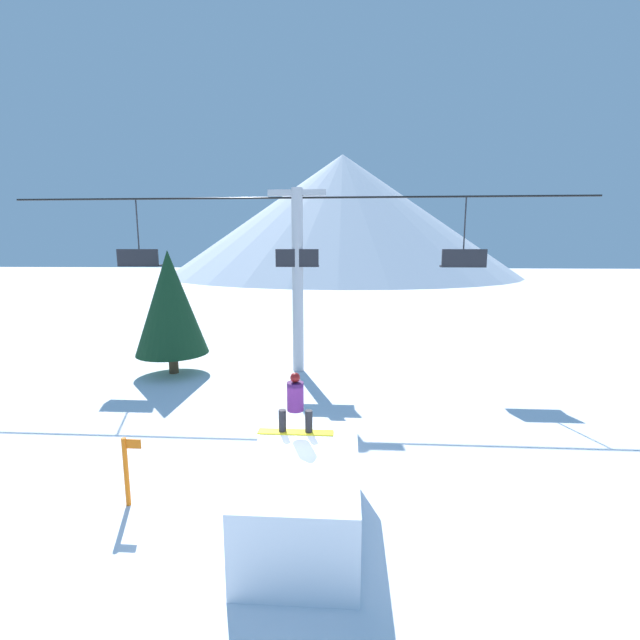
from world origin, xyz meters
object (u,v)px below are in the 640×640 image
object	(u,v)px
trail_marker	(127,469)
snow_ramp	(304,495)
snowboarder	(295,404)
pine_tree_near	(170,303)

from	to	relation	value
trail_marker	snow_ramp	bearing A→B (deg)	-8.82
snowboarder	pine_tree_near	world-z (taller)	pine_tree_near
snow_ramp	snowboarder	xyz separation A→B (m)	(-0.28, 1.09, 1.38)
pine_tree_near	trail_marker	bearing A→B (deg)	-72.91
snow_ramp	snowboarder	distance (m)	1.78
pine_tree_near	snow_ramp	bearing A→B (deg)	-56.47
snow_ramp	pine_tree_near	bearing A→B (deg)	123.53
snow_ramp	snowboarder	size ratio (longest dim) A/B	2.23
pine_tree_near	trail_marker	size ratio (longest dim) A/B	3.53
snow_ramp	snowboarder	bearing A→B (deg)	104.48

